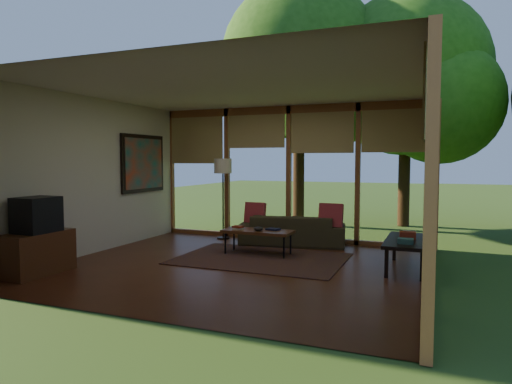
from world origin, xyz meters
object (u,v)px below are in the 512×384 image
at_px(floor_lamp, 223,171).
at_px(side_console, 407,242).
at_px(media_cabinet, 37,253).
at_px(sofa, 292,230).
at_px(coffee_table, 258,232).
at_px(television, 37,215).

height_order(floor_lamp, side_console, floor_lamp).
distance_m(media_cabinet, floor_lamp, 3.97).
bearing_deg(sofa, floor_lamp, -15.81).
bearing_deg(floor_lamp, coffee_table, -44.33).
distance_m(media_cabinet, side_console, 5.35).
xyz_separation_m(coffee_table, side_console, (2.44, -0.18, 0.02)).
relative_size(coffee_table, side_console, 0.86).
xyz_separation_m(media_cabinet, coffee_table, (2.43, 2.40, 0.09)).
distance_m(floor_lamp, coffee_table, 2.02).
height_order(sofa, television, television).
distance_m(sofa, media_cabinet, 4.42).
bearing_deg(media_cabinet, side_console, 24.54).
bearing_deg(floor_lamp, media_cabinet, -107.95).
relative_size(sofa, media_cabinet, 1.98).
height_order(sofa, media_cabinet, media_cabinet).
bearing_deg(side_console, coffee_table, 175.75).
bearing_deg(television, media_cabinet, 180.00).
height_order(sofa, coffee_table, sofa).
bearing_deg(sofa, media_cabinet, 41.38).
bearing_deg(television, floor_lamp, 72.34).
distance_m(media_cabinet, coffee_table, 3.42).
xyz_separation_m(television, side_console, (4.85, 2.22, -0.44)).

